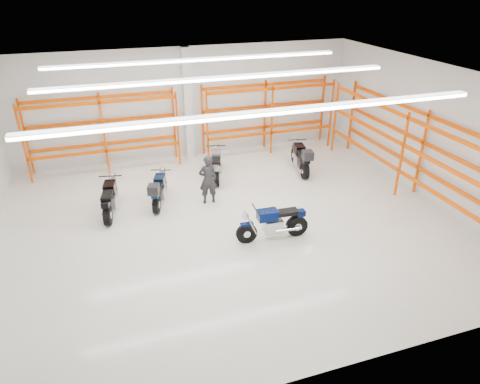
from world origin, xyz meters
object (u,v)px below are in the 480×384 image
object	(u,v)px
standing_man	(208,180)
motorcycle_main	(276,223)
motorcycle_back_c	(216,166)
motorcycle_back_a	(110,200)
structural_column	(188,105)
motorcycle_back_d	(301,159)
motorcycle_back_b	(159,191)

from	to	relation	value
standing_man	motorcycle_main	bearing A→B (deg)	116.45
motorcycle_back_c	motorcycle_back_a	bearing A→B (deg)	-158.34
motorcycle_main	standing_man	distance (m)	3.09
standing_man	structural_column	size ratio (longest dim) A/B	0.38
motorcycle_back_d	standing_man	distance (m)	4.26
motorcycle_back_b	motorcycle_back_d	distance (m)	5.76
motorcycle_main	structural_column	size ratio (longest dim) A/B	0.49
structural_column	motorcycle_back_d	bearing A→B (deg)	-38.74
motorcycle_back_b	structural_column	distance (m)	4.74
motorcycle_main	structural_column	distance (m)	7.36
motorcycle_main	standing_man	bearing A→B (deg)	115.09
motorcycle_main	motorcycle_back_a	xyz separation A→B (m)	(-4.50, 3.01, 0.01)
motorcycle_back_d	standing_man	world-z (taller)	standing_man
motorcycle_main	structural_column	xyz separation A→B (m)	(-0.99, 7.08, 1.75)
motorcycle_back_a	motorcycle_back_c	distance (m)	4.28
motorcycle_back_d	motorcycle_back_a	bearing A→B (deg)	-171.69
motorcycle_back_a	motorcycle_back_b	distance (m)	1.58
motorcycle_main	motorcycle_back_d	size ratio (longest dim) A/B	0.93
motorcycle_main	motorcycle_back_b	size ratio (longest dim) A/B	1.04
motorcycle_back_a	motorcycle_back_c	world-z (taller)	motorcycle_back_c
motorcycle_back_c	standing_man	distance (m)	2.00
motorcycle_main	structural_column	world-z (taller)	structural_column
motorcycle_back_a	standing_man	world-z (taller)	standing_man
motorcycle_back_a	motorcycle_back_d	xyz separation A→B (m)	(7.25, 1.06, 0.07)
motorcycle_back_b	structural_column	bearing A→B (deg)	64.06
motorcycle_main	motorcycle_back_c	xyz separation A→B (m)	(-0.53, 4.59, 0.01)
motorcycle_main	motorcycle_back_a	bearing A→B (deg)	146.22
motorcycle_main	motorcycle_back_a	size ratio (longest dim) A/B	1.00
motorcycle_back_a	motorcycle_main	bearing A→B (deg)	-33.78
motorcycle_back_c	structural_column	xyz separation A→B (m)	(-0.47, 2.49, 1.74)
motorcycle_back_c	structural_column	distance (m)	3.07
motorcycle_back_a	structural_column	xyz separation A→B (m)	(3.51, 4.07, 1.74)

